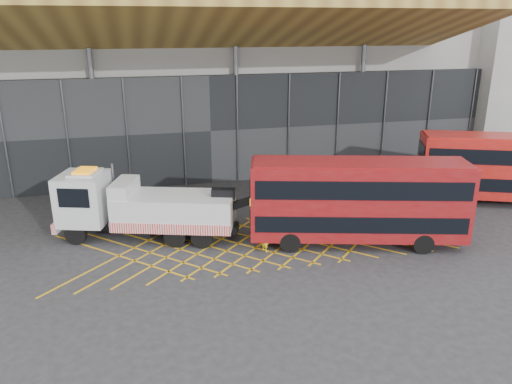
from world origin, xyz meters
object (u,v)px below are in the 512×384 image
object	(u,v)px
bus_towed	(358,199)
recovery_truck	(140,207)
bus_second	(509,166)
worker	(265,238)

from	to	relation	value
bus_towed	recovery_truck	bearing A→B (deg)	177.59
bus_second	worker	size ratio (longest dim) A/B	7.72
recovery_truck	bus_towed	world-z (taller)	bus_towed
bus_towed	worker	world-z (taller)	bus_towed
recovery_truck	bus_second	size ratio (longest dim) A/B	1.00
recovery_truck	bus_towed	bearing A→B (deg)	0.02
recovery_truck	bus_towed	size ratio (longest dim) A/B	0.97
bus_towed	bus_second	world-z (taller)	bus_towed
recovery_truck	worker	world-z (taller)	recovery_truck
worker	recovery_truck	bearing A→B (deg)	37.35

